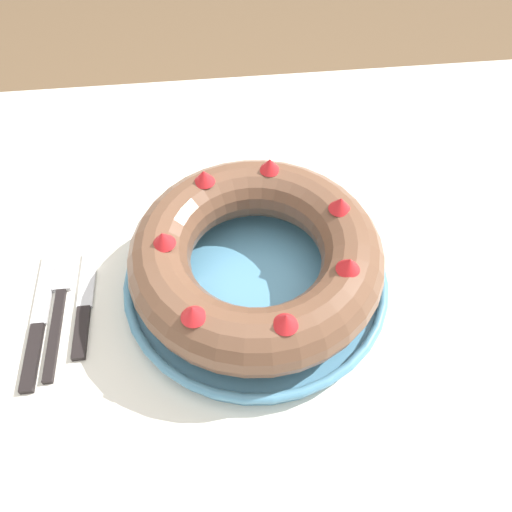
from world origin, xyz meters
The scene contains 7 objects.
ground_plane centered at (0.00, 0.00, 0.00)m, with size 8.00×8.00×0.00m, color brown.
dining_table centered at (0.00, 0.00, 0.65)m, with size 1.25×1.04×0.74m.
serving_dish centered at (0.03, 0.03, 0.76)m, with size 0.34×0.34×0.03m.
bundt_cake centered at (0.03, 0.03, 0.81)m, with size 0.32×0.32×0.09m.
fork centered at (-0.23, 0.02, 0.75)m, with size 0.02×0.18×0.01m.
serving_knife centered at (-0.25, 0.00, 0.75)m, with size 0.02×0.20×0.01m.
cake_knife centered at (-0.20, 0.02, 0.75)m, with size 0.02×0.16×0.01m.
Camera 1 is at (-0.02, -0.35, 1.30)m, focal length 35.00 mm.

